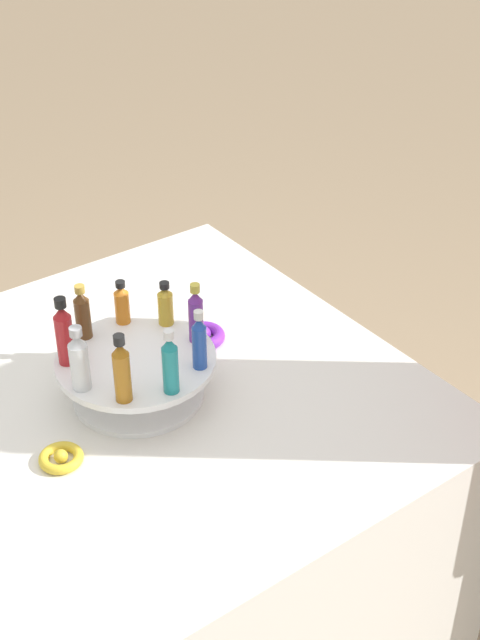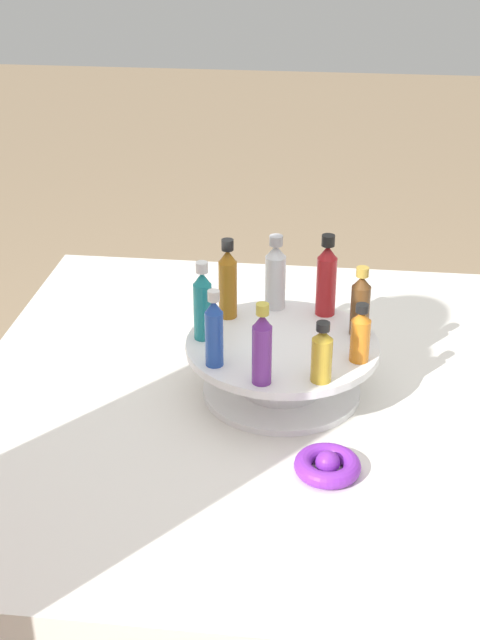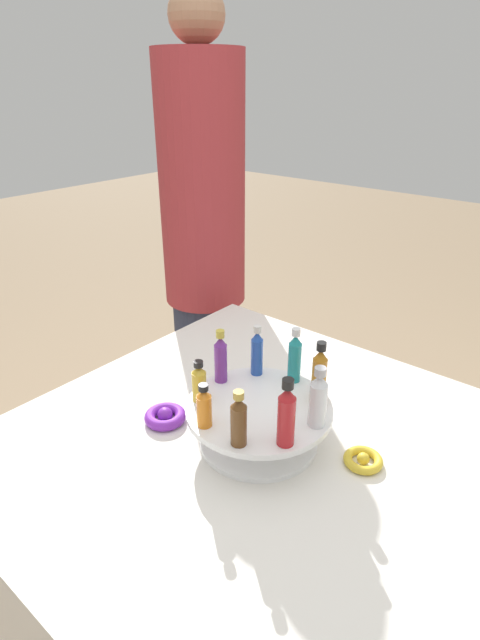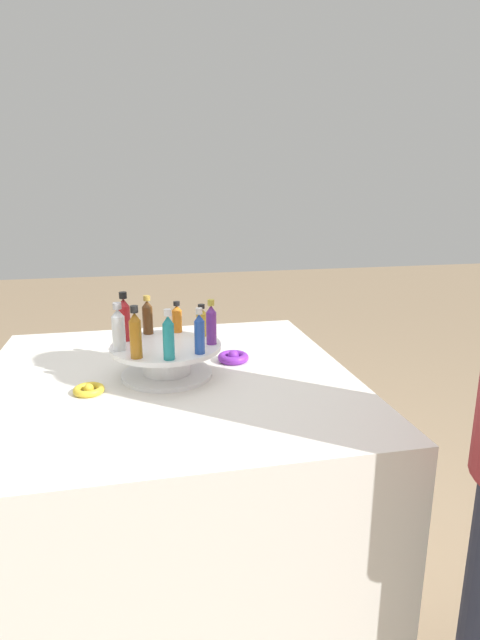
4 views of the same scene
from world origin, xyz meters
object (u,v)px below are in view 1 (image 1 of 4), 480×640
at_px(display_stand, 137,374).
at_px(bottle_amber, 122,371).
at_px(bottle_gold, 165,305).
at_px(ribbon_bow_gold, 61,458).
at_px(ribbon_bow_purple, 203,336).
at_px(bottle_teal, 171,364).
at_px(bottle_orange, 122,303).
at_px(bottle_blue, 199,342).
at_px(bottle_purple, 196,315).
at_px(bottle_brown, 82,314).
at_px(bottle_red, 64,333).
at_px(bottle_clear, 79,360).

xyz_separation_m(display_stand, bottle_amber, (-0.07, -0.09, 0.10)).
bearing_deg(bottle_gold, ribbon_bow_gold, -155.33).
bearing_deg(display_stand, ribbon_bow_purple, 21.39).
bearing_deg(bottle_teal, bottle_orange, 80.42).
xyz_separation_m(bottle_blue, bottle_purple, (0.04, 0.07, 0.00)).
height_order(bottle_blue, bottle_orange, bottle_blue).
height_order(bottle_amber, ribbon_bow_purple, bottle_amber).
bearing_deg(bottle_brown, bottle_teal, -79.58).
distance_m(bottle_blue, bottle_purple, 0.08).
bearing_deg(bottle_purple, bottle_red, 160.42).
relative_size(bottle_purple, bottle_gold, 1.34).
bearing_deg(bottle_amber, ribbon_bow_purple, 31.86).
relative_size(bottle_red, ribbon_bow_gold, 1.76).
height_order(bottle_purple, bottle_clear, bottle_clear).
height_order(display_stand, bottle_red, bottle_red).
bearing_deg(bottle_clear, bottle_red, 80.42).
distance_m(bottle_orange, ribbon_bow_gold, 0.32).
height_order(bottle_brown, ribbon_bow_gold, bottle_brown).
bearing_deg(bottle_brown, ribbon_bow_purple, -8.57).
bearing_deg(bottle_amber, bottle_clear, 120.42).
height_order(bottle_gold, ribbon_bow_gold, bottle_gold).
relative_size(bottle_gold, ribbon_bow_purple, 1.00).
bearing_deg(bottle_red, ribbon_bow_gold, -123.92).
bearing_deg(bottle_red, bottle_gold, 0.42).
bearing_deg(bottle_purple, bottle_gold, 100.42).
bearing_deg(bottle_orange, bottle_blue, -79.58).
xyz_separation_m(bottle_blue, bottle_brown, (-0.12, 0.20, -0.00)).
relative_size(bottle_red, bottle_clear, 1.08).
relative_size(bottle_red, ribbon_bow_purple, 1.48).
relative_size(bottle_blue, bottle_orange, 1.31).
relative_size(display_stand, ribbon_bow_purple, 3.24).
distance_m(bottle_gold, bottle_clear, 0.23).
bearing_deg(bottle_teal, bottle_gold, 60.42).
bearing_deg(bottle_teal, bottle_red, 120.42).
height_order(bottle_purple, bottle_orange, bottle_purple).
relative_size(bottle_orange, bottle_red, 0.67).
bearing_deg(ribbon_bow_purple, ribbon_bow_gold, -158.61).
distance_m(display_stand, bottle_purple, 0.15).
height_order(bottle_gold, ribbon_bow_purple, bottle_gold).
distance_m(display_stand, bottle_red, 0.15).
xyz_separation_m(bottle_purple, ribbon_bow_gold, (-0.30, -0.06, -0.13)).
xyz_separation_m(display_stand, bottle_teal, (0.00, -0.12, 0.09)).
relative_size(display_stand, bottle_red, 2.18).
height_order(bottle_brown, bottle_red, bottle_red).
bearing_deg(ribbon_bow_purple, bottle_brown, 171.43).
height_order(display_stand, bottle_blue, bottle_blue).
bearing_deg(ribbon_bow_purple, bottle_blue, -125.07).
distance_m(bottle_teal, ribbon_bow_gold, 0.24).
relative_size(display_stand, bottle_brown, 2.65).
relative_size(bottle_blue, ribbon_bow_gold, 1.53).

